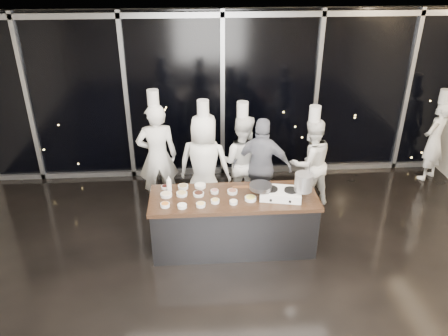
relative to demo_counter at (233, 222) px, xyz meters
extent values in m
plane|color=black|center=(0.00, -0.90, -0.45)|extent=(9.00, 9.00, 0.00)
cube|color=beige|center=(0.00, 2.60, 1.15)|extent=(9.00, 0.02, 3.20)
cube|color=white|center=(0.00, -0.90, 2.75)|extent=(9.00, 7.00, 0.02)
cube|color=black|center=(0.00, 2.54, 1.15)|extent=(8.90, 0.04, 3.18)
cube|color=#9A9DA2|center=(0.00, 2.49, 2.65)|extent=(8.90, 0.08, 0.10)
cube|color=#9A9DA2|center=(0.00, 2.49, -0.40)|extent=(8.90, 0.08, 0.10)
cube|color=#9A9DA2|center=(-3.60, 2.49, 1.15)|extent=(0.08, 0.08, 3.20)
cube|color=#9A9DA2|center=(-1.80, 2.49, 1.15)|extent=(0.08, 0.08, 3.20)
cube|color=#9A9DA2|center=(0.00, 2.49, 1.15)|extent=(0.08, 0.08, 3.20)
cube|color=#9A9DA2|center=(1.80, 2.49, 1.15)|extent=(0.08, 0.08, 3.20)
cube|color=#9A9DA2|center=(3.60, 2.49, 1.15)|extent=(0.08, 0.08, 3.20)
cube|color=#323337|center=(0.00, 0.00, -0.03)|extent=(2.40, 0.80, 0.84)
cube|color=#3C2519|center=(0.00, 0.00, 0.42)|extent=(2.46, 0.86, 0.06)
cube|color=white|center=(0.68, -0.07, 0.51)|extent=(0.65, 0.47, 0.12)
cylinder|color=black|center=(0.53, -0.04, 0.58)|extent=(0.23, 0.23, 0.02)
cylinder|color=black|center=(0.82, -0.10, 0.58)|extent=(0.23, 0.23, 0.02)
cylinder|color=black|center=(0.50, -0.23, 0.50)|extent=(0.04, 0.03, 0.04)
cylinder|color=black|center=(0.77, -0.29, 0.50)|extent=(0.04, 0.03, 0.04)
cylinder|color=gray|center=(0.39, -0.03, 0.61)|extent=(0.39, 0.39, 0.06)
cube|color=#4C2B14|center=(0.10, 0.03, 0.62)|extent=(0.24, 0.08, 0.02)
cylinder|color=#B3B3B6|center=(0.98, -0.13, 0.72)|extent=(0.31, 0.31, 0.26)
cylinder|color=white|center=(-0.99, -0.21, 0.47)|extent=(0.13, 0.13, 0.04)
cylinder|color=orange|center=(-0.99, -0.21, 0.49)|extent=(0.11, 0.11, 0.01)
cylinder|color=white|center=(-0.98, 0.07, 0.47)|extent=(0.17, 0.17, 0.04)
cylinder|color=beige|center=(-0.98, 0.07, 0.49)|extent=(0.14, 0.14, 0.01)
cylinder|color=white|center=(-1.01, 0.30, 0.47)|extent=(0.11, 0.11, 0.04)
cylinder|color=black|center=(-1.01, 0.30, 0.49)|extent=(0.09, 0.09, 0.01)
cylinder|color=white|center=(-0.75, -0.25, 0.47)|extent=(0.13, 0.13, 0.04)
cylinder|color=white|center=(-0.75, -0.25, 0.49)|extent=(0.11, 0.11, 0.01)
cylinder|color=white|center=(-0.76, 0.08, 0.47)|extent=(0.16, 0.16, 0.04)
cylinder|color=tan|center=(-0.76, 0.08, 0.49)|extent=(0.13, 0.13, 0.01)
cylinder|color=white|center=(-0.74, 0.29, 0.47)|extent=(0.16, 0.16, 0.04)
cylinder|color=olive|center=(-0.74, 0.29, 0.49)|extent=(0.13, 0.13, 0.01)
cylinder|color=white|center=(-0.49, -0.24, 0.47)|extent=(0.13, 0.13, 0.04)
cylinder|color=#EFC262|center=(-0.49, -0.24, 0.49)|extent=(0.11, 0.11, 0.01)
cylinder|color=white|center=(-0.51, 0.07, 0.47)|extent=(0.16, 0.16, 0.04)
cylinder|color=black|center=(-0.51, 0.07, 0.49)|extent=(0.13, 0.13, 0.01)
cylinder|color=white|center=(-0.48, 0.31, 0.47)|extent=(0.17, 0.17, 0.04)
cylinder|color=white|center=(-0.48, 0.31, 0.49)|extent=(0.14, 0.14, 0.01)
cylinder|color=white|center=(-0.28, -0.15, 0.47)|extent=(0.12, 0.12, 0.04)
cylinder|color=#D4AD54|center=(-0.28, -0.15, 0.49)|extent=(0.10, 0.10, 0.01)
cylinder|color=white|center=(-0.28, 0.12, 0.47)|extent=(0.12, 0.12, 0.04)
cylinder|color=#995F57|center=(-0.28, 0.12, 0.49)|extent=(0.10, 0.10, 0.01)
cylinder|color=white|center=(-0.02, -0.20, 0.47)|extent=(0.11, 0.11, 0.04)
cylinder|color=#F4E1C2|center=(-0.02, -0.20, 0.49)|extent=(0.09, 0.09, 0.01)
cylinder|color=white|center=(-0.01, 0.10, 0.47)|extent=(0.15, 0.15, 0.04)
cylinder|color=brown|center=(-0.01, 0.10, 0.49)|extent=(0.12, 0.12, 0.01)
cylinder|color=white|center=(0.23, -0.12, 0.47)|extent=(0.17, 0.17, 0.04)
cylinder|color=#F8EB52|center=(0.23, -0.12, 0.49)|extent=(0.14, 0.14, 0.01)
cylinder|color=white|center=(-0.95, 0.22, 0.54)|extent=(0.07, 0.07, 0.19)
cone|color=white|center=(-0.95, 0.22, 0.67)|extent=(0.06, 0.06, 0.06)
imported|color=white|center=(-1.19, 1.34, 0.49)|extent=(0.74, 0.54, 1.89)
cylinder|color=white|center=(-1.19, 1.34, 1.54)|extent=(0.21, 0.21, 0.26)
imported|color=white|center=(-0.40, 1.05, 0.44)|extent=(0.99, 0.77, 1.79)
cylinder|color=white|center=(-0.40, 1.05, 1.44)|extent=(0.23, 0.23, 0.26)
imported|color=white|center=(0.25, 1.28, 0.39)|extent=(0.94, 0.80, 1.68)
cylinder|color=white|center=(0.25, 1.28, 1.32)|extent=(0.23, 0.23, 0.26)
imported|color=#121932|center=(0.57, 1.00, 0.40)|extent=(1.08, 0.68, 1.71)
imported|color=white|center=(1.43, 1.19, 0.35)|extent=(0.93, 0.82, 1.61)
cylinder|color=white|center=(1.43, 1.19, 1.26)|extent=(0.24, 0.24, 0.26)
imported|color=white|center=(4.06, 1.98, 0.35)|extent=(0.70, 0.64, 1.60)
cylinder|color=white|center=(4.06, 1.98, 1.24)|extent=(0.26, 0.26, 0.26)
camera|label=1|loc=(-0.52, -5.47, 3.71)|focal=35.00mm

